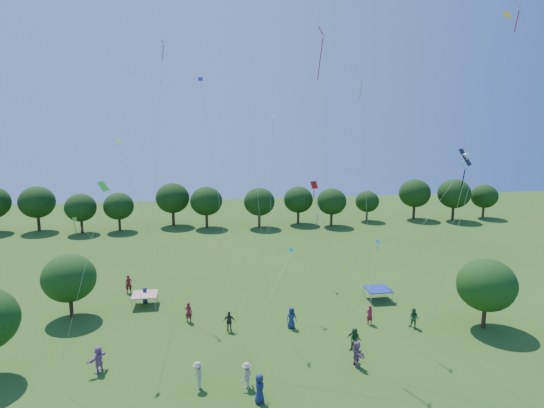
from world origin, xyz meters
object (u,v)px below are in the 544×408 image
at_px(near_tree_north, 69,278).
at_px(near_tree_east, 487,285).
at_px(tent_blue, 378,289).
at_px(tent_red_stripe, 145,295).
at_px(pirate_kite, 463,161).
at_px(red_high_kite, 307,89).

bearing_deg(near_tree_north, near_tree_east, -12.33).
bearing_deg(tent_blue, near_tree_north, 179.38).
bearing_deg(near_tree_east, tent_blue, 131.81).
distance_m(near_tree_north, tent_blue, 27.27).
relative_size(tent_red_stripe, pirate_kite, 0.16).
bearing_deg(pirate_kite, tent_blue, 92.29).
height_order(near_tree_east, red_high_kite, red_high_kite).
relative_size(near_tree_east, pirate_kite, 0.42).
bearing_deg(near_tree_north, tent_blue, -0.62).
bearing_deg(tent_blue, tent_red_stripe, 174.83).
height_order(tent_red_stripe, tent_blue, same).
distance_m(tent_red_stripe, red_high_kite, 23.28).
height_order(tent_red_stripe, pirate_kite, pirate_kite).
bearing_deg(tent_red_stripe, pirate_kite, -32.84).
distance_m(tent_red_stripe, tent_blue, 21.33).
distance_m(near_tree_north, tent_red_stripe, 6.60).
height_order(tent_red_stripe, red_high_kite, red_high_kite).
bearing_deg(tent_red_stripe, near_tree_north, -164.64).
distance_m(tent_blue, red_high_kite, 20.47).
height_order(near_tree_north, tent_red_stripe, near_tree_north).
bearing_deg(tent_blue, near_tree_east, -48.19).
relative_size(near_tree_north, tent_blue, 2.49).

